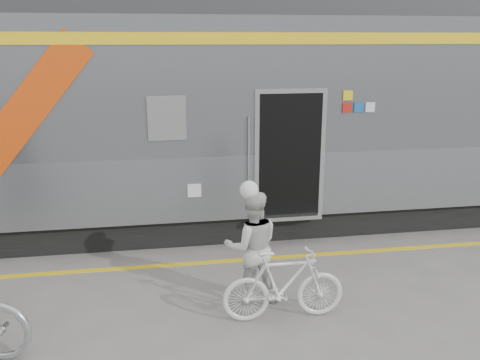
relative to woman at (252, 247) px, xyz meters
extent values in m
plane|color=slate|center=(-0.81, -0.87, -0.77)|extent=(90.00, 90.00, 0.00)
cube|color=black|center=(-1.22, 3.33, -0.52)|extent=(24.00, 2.70, 0.50)
cube|color=#9EA0A5|center=(-1.22, 3.33, 0.28)|extent=(24.00, 3.00, 1.10)
cube|color=slate|center=(-1.22, 3.33, 1.93)|extent=(24.00, 3.00, 2.20)
cube|color=#38383A|center=(-1.22, 3.33, 3.18)|extent=(24.00, 2.64, 0.30)
cube|color=yellow|center=(-1.22, 1.82, 2.68)|extent=(24.00, 0.02, 0.18)
cube|color=#DA450C|center=(-3.02, 1.81, 1.73)|extent=(1.96, 0.01, 2.19)
cube|color=black|center=(-1.02, 1.82, 1.48)|extent=(0.55, 0.02, 0.65)
cube|color=black|center=(0.98, 2.03, 0.78)|extent=(1.05, 0.45, 2.10)
cube|color=silver|center=(0.98, 1.81, 0.78)|extent=(1.20, 0.02, 2.25)
cylinder|color=silver|center=(0.28, 1.80, 0.78)|extent=(0.04, 0.04, 1.40)
cube|color=silver|center=(0.98, 1.78, -0.25)|extent=(1.05, 0.25, 0.06)
cube|color=yellow|center=(1.93, 1.81, 1.78)|extent=(0.16, 0.01, 0.16)
cube|color=#B31D14|center=(1.93, 1.81, 1.58)|extent=(0.16, 0.01, 0.16)
cube|color=#185CA1|center=(2.13, 1.81, 1.58)|extent=(0.16, 0.01, 0.16)
cube|color=silver|center=(2.33, 1.81, 1.58)|extent=(0.16, 0.01, 0.16)
cube|color=silver|center=(-0.62, 1.81, 0.28)|extent=(0.22, 0.01, 0.22)
cube|color=yellow|center=(-0.81, 1.28, -0.77)|extent=(24.00, 0.12, 0.01)
imported|color=silver|center=(0.00, 0.00, 0.00)|extent=(0.76, 0.60, 1.55)
imported|color=silver|center=(0.30, -0.55, -0.30)|extent=(1.56, 0.46, 0.94)
sphere|color=white|center=(0.00, 0.00, 0.90)|extent=(0.25, 0.25, 0.25)
camera|label=1|loc=(-1.19, -6.15, 2.67)|focal=38.00mm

